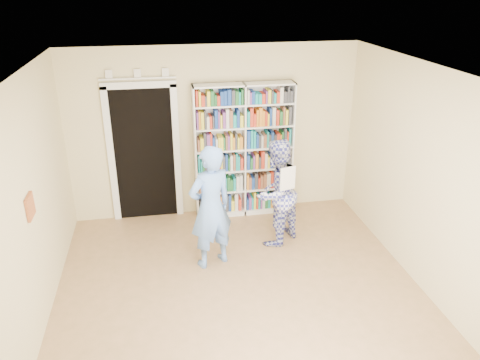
{
  "coord_description": "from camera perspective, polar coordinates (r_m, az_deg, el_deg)",
  "views": [
    {
      "loc": [
        -0.85,
        -4.46,
        3.6
      ],
      "look_at": [
        0.12,
        0.9,
        1.22
      ],
      "focal_mm": 35.0,
      "sensor_mm": 36.0,
      "label": 1
    }
  ],
  "objects": [
    {
      "name": "bookshelf",
      "position": [
        7.37,
        0.47,
        3.62
      ],
      "size": [
        1.56,
        0.29,
        2.14
      ],
      "rotation": [
        0.0,
        0.0,
        -0.21
      ],
      "color": "white",
      "rests_on": "floor"
    },
    {
      "name": "wall_back",
      "position": [
        7.37,
        -3.15,
        5.78
      ],
      "size": [
        4.5,
        0.0,
        4.5
      ],
      "primitive_type": "plane",
      "rotation": [
        1.57,
        0.0,
        0.0
      ],
      "color": "beige",
      "rests_on": "floor"
    },
    {
      "name": "floor",
      "position": [
        5.8,
        0.45,
        -14.79
      ],
      "size": [
        5.0,
        5.0,
        0.0
      ],
      "primitive_type": "plane",
      "color": "olive",
      "rests_on": "ground"
    },
    {
      "name": "wall_art",
      "position": [
        5.34,
        -24.22,
        -2.97
      ],
      "size": [
        0.03,
        0.25,
        0.25
      ],
      "primitive_type": "cube",
      "color": "brown",
      "rests_on": "wall_left"
    },
    {
      "name": "doorway",
      "position": [
        7.35,
        -11.64,
        3.88
      ],
      "size": [
        1.1,
        0.08,
        2.43
      ],
      "color": "black",
      "rests_on": "floor"
    },
    {
      "name": "man_plaid",
      "position": [
        6.64,
        4.43,
        -1.55
      ],
      "size": [
        0.97,
        0.94,
        1.57
      ],
      "primitive_type": "imported",
      "rotation": [
        0.0,
        0.0,
        3.81
      ],
      "color": "#33379D",
      "rests_on": "floor"
    },
    {
      "name": "wall_left",
      "position": [
        5.19,
        -24.81,
        -4.45
      ],
      "size": [
        0.0,
        5.0,
        5.0
      ],
      "primitive_type": "plane",
      "rotation": [
        1.57,
        0.0,
        1.57
      ],
      "color": "beige",
      "rests_on": "floor"
    },
    {
      "name": "ceiling",
      "position": [
        4.63,
        0.55,
        12.41
      ],
      "size": [
        5.0,
        5.0,
        0.0
      ],
      "primitive_type": "plane",
      "rotation": [
        3.14,
        0.0,
        0.0
      ],
      "color": "white",
      "rests_on": "wall_back"
    },
    {
      "name": "wall_right",
      "position": [
        5.88,
        22.57,
        -0.79
      ],
      "size": [
        0.0,
        5.0,
        5.0
      ],
      "primitive_type": "plane",
      "rotation": [
        1.57,
        0.0,
        -1.57
      ],
      "color": "beige",
      "rests_on": "floor"
    },
    {
      "name": "man_blue",
      "position": [
        6.08,
        -3.6,
        -3.37
      ],
      "size": [
        0.73,
        0.62,
        1.69
      ],
      "primitive_type": "imported",
      "rotation": [
        0.0,
        0.0,
        3.55
      ],
      "color": "#6796E6",
      "rests_on": "floor"
    },
    {
      "name": "paper_sheet",
      "position": [
        6.28,
        5.85,
        0.18
      ],
      "size": [
        0.23,
        0.08,
        0.33
      ],
      "primitive_type": "cube",
      "rotation": [
        0.0,
        0.0,
        0.31
      ],
      "color": "white",
      "rests_on": "man_plaid"
    }
  ]
}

